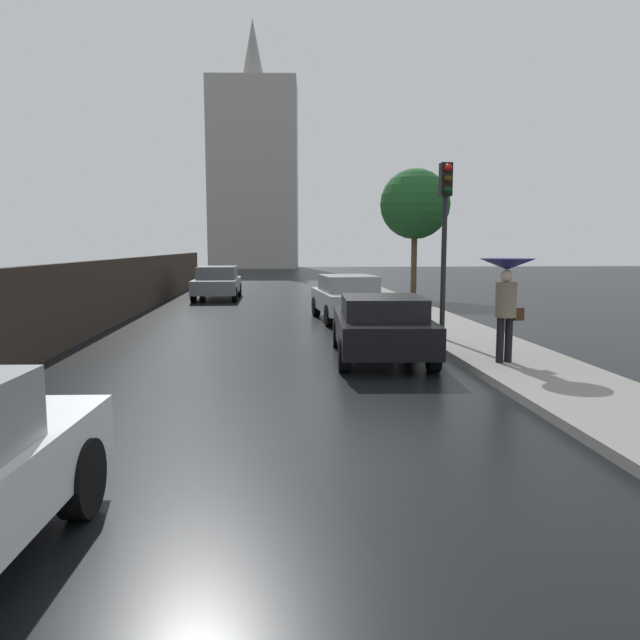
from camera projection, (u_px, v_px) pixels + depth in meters
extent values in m
plane|color=black|center=(244.00, 429.00, 7.61)|extent=(120.00, 120.00, 0.00)
cube|color=gray|center=(629.00, 415.00, 8.00)|extent=(2.20, 60.00, 0.14)
cube|color=#B2B5BA|center=(348.00, 301.00, 18.68)|extent=(2.06, 4.14, 0.60)
cube|color=gray|center=(348.00, 283.00, 18.66)|extent=(1.72, 2.26, 0.49)
cylinder|color=black|center=(316.00, 307.00, 19.90)|extent=(0.26, 0.65, 0.64)
cylinder|color=black|center=(365.00, 306.00, 20.14)|extent=(0.26, 0.65, 0.64)
cylinder|color=black|center=(329.00, 316.00, 17.29)|extent=(0.26, 0.65, 0.64)
cylinder|color=black|center=(385.00, 315.00, 17.53)|extent=(0.26, 0.65, 0.64)
cylinder|color=black|center=(81.00, 478.00, 5.12)|extent=(0.25, 0.69, 0.68)
cube|color=slate|center=(217.00, 285.00, 26.41)|extent=(1.86, 4.53, 0.59)
cube|color=#494D50|center=(217.00, 272.00, 26.45)|extent=(1.63, 2.38, 0.53)
cylinder|color=black|center=(235.00, 295.00, 25.04)|extent=(0.22, 0.60, 0.60)
cylinder|color=black|center=(193.00, 295.00, 24.91)|extent=(0.22, 0.60, 0.60)
cylinder|color=black|center=(239.00, 289.00, 27.99)|extent=(0.22, 0.60, 0.60)
cylinder|color=black|center=(202.00, 290.00, 27.86)|extent=(0.22, 0.60, 0.60)
cube|color=black|center=(381.00, 329.00, 12.40)|extent=(2.05, 4.27, 0.59)
cube|color=black|center=(383.00, 307.00, 12.02)|extent=(1.69, 2.03, 0.41)
cylinder|color=black|center=(338.00, 334.00, 13.78)|extent=(0.26, 0.63, 0.62)
cylinder|color=black|center=(409.00, 334.00, 13.81)|extent=(0.26, 0.63, 0.62)
cylinder|color=black|center=(344.00, 355.00, 11.06)|extent=(0.26, 0.63, 0.62)
cylinder|color=black|center=(433.00, 355.00, 11.08)|extent=(0.26, 0.63, 0.62)
cylinder|color=black|center=(500.00, 340.00, 11.20)|extent=(0.14, 0.14, 0.85)
cylinder|color=black|center=(509.00, 340.00, 11.25)|extent=(0.14, 0.14, 0.85)
cylinder|color=#726651|center=(506.00, 300.00, 11.14)|extent=(0.39, 0.39, 0.66)
sphere|color=beige|center=(507.00, 276.00, 11.08)|extent=(0.23, 0.23, 0.23)
cube|color=#3F2314|center=(518.00, 314.00, 11.24)|extent=(0.22, 0.14, 0.24)
cylinder|color=#4C4C51|center=(507.00, 281.00, 11.09)|extent=(0.02, 0.02, 0.82)
cone|color=navy|center=(507.00, 264.00, 11.06)|extent=(1.02, 1.02, 0.21)
cylinder|color=black|center=(443.00, 268.00, 13.97)|extent=(0.12, 0.12, 3.30)
cube|color=black|center=(446.00, 180.00, 13.72)|extent=(0.26, 0.26, 0.75)
sphere|color=red|center=(448.00, 167.00, 13.52)|extent=(0.17, 0.17, 0.17)
sphere|color=#392405|center=(448.00, 179.00, 13.55)|extent=(0.17, 0.17, 0.17)
sphere|color=black|center=(448.00, 190.00, 13.58)|extent=(0.17, 0.17, 0.17)
cylinder|color=#4C3823|center=(414.00, 263.00, 27.01)|extent=(0.26, 0.26, 3.08)
sphere|color=#1E5123|center=(415.00, 204.00, 26.69)|extent=(3.10, 3.10, 3.10)
cube|color=#9E9993|center=(254.00, 177.00, 63.92)|extent=(9.56, 7.52, 19.32)
cone|color=gray|center=(253.00, 50.00, 62.35)|extent=(2.40, 2.40, 6.39)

